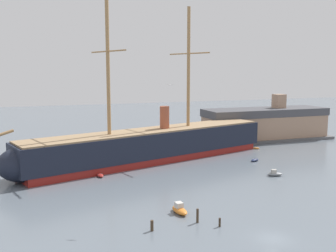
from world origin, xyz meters
TOP-DOWN VIEW (x-y plane):
  - ground_plane at (0.00, 0.00)m, footprint 400.00×400.00m
  - tall_ship at (-2.04, 46.53)m, footprint 73.62×28.15m
  - motorboat_foreground_left at (-8.03, 12.48)m, footprint 2.00×4.03m
  - motorboat_mid_right at (17.83, 25.74)m, footprint 3.41×2.28m
  - dinghy_alongside_bow at (-15.93, 36.87)m, footprint 1.59×2.85m
  - dinghy_alongside_stern at (20.86, 38.26)m, footprint 2.76×2.05m
  - dinghy_far_right at (28.92, 50.77)m, footprint 2.06×1.82m
  - mooring_piling_nearest at (-4.63, 5.81)m, footprint 0.31×0.31m
  - mooring_piling_left_pair at (-13.93, 7.50)m, footprint 0.43×0.43m
  - mooring_piling_right_pair at (-6.97, 8.14)m, footprint 0.35×0.35m
  - dockside_warehouse_right at (39.25, 62.54)m, footprint 41.68×13.19m
  - seagull_in_flight at (-8.85, 14.51)m, footprint 1.12×0.63m

SIDE VIEW (x-z plane):
  - ground_plane at x=0.00m, z-range 0.00..0.00m
  - dinghy_far_right at x=28.92m, z-range 0.00..0.46m
  - dinghy_alongside_stern at x=20.86m, z-range 0.00..0.60m
  - dinghy_alongside_bow at x=-15.93m, z-range 0.00..0.64m
  - motorboat_mid_right at x=17.83m, z-range -0.20..1.13m
  - motorboat_foreground_left at x=-8.03m, z-range -0.24..1.39m
  - mooring_piling_nearest at x=-4.63m, z-range 0.00..1.24m
  - mooring_piling_left_pair at x=-13.93m, z-range 0.00..1.49m
  - mooring_piling_right_pair at x=-6.97m, z-range 0.00..2.05m
  - tall_ship at x=-2.04m, z-range -14.29..22.09m
  - dockside_warehouse_right at x=39.25m, z-range -2.11..11.71m
  - seagull_in_flight at x=-8.85m, z-range 19.23..19.36m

